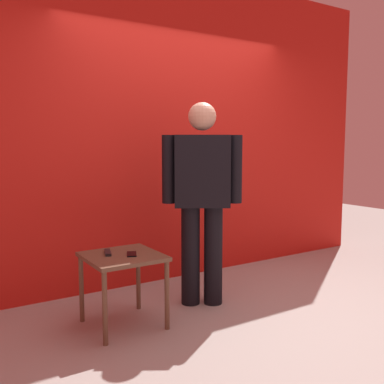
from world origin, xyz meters
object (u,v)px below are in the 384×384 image
Objects in this scene: standing_person at (202,193)px; cell_phone at (132,254)px; side_table at (123,265)px; tv_remote at (108,252)px.

standing_person is 11.93× the size of cell_phone.
standing_person reaches higher than side_table.
side_table is at bearing -175.33° from standing_person.
cell_phone is (0.06, -0.04, 0.08)m from side_table.
side_table is 3.23× the size of tv_remote.
standing_person is at bearing 4.67° from side_table.
side_table is 3.82× the size of cell_phone.
standing_person reaches higher than cell_phone.
tv_remote is (-0.84, 0.02, -0.40)m from standing_person.
tv_remote is (-0.14, 0.12, 0.01)m from cell_phone.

